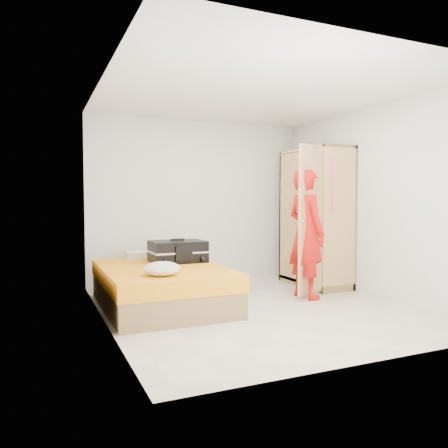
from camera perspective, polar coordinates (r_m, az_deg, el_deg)
name	(u,v)px	position (r m, az deg, el deg)	size (l,w,h in m)	color
room	(256,201)	(5.31, 4.27, 2.95)	(4.00, 4.02, 2.60)	beige
bed	(161,286)	(5.51, -8.18, -8.04)	(1.42, 2.02, 0.50)	#906541
wardrobe	(315,221)	(6.80, 11.80, 0.36)	(1.12, 1.43, 2.10)	#E0B46D
person	(306,233)	(5.96, 10.67, -1.22)	(0.63, 0.42, 1.74)	red
suitcase	(178,251)	(5.82, -6.07, -3.58)	(0.72, 0.54, 0.31)	black
round_cushion	(162,269)	(4.78, -8.10, -5.79)	(0.40, 0.40, 0.15)	silver
pillow	(145,255)	(6.28, -10.24, -3.95)	(0.54, 0.27, 0.10)	silver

